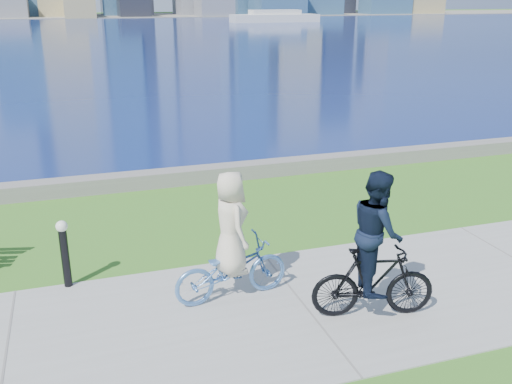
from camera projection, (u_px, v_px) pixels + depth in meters
ground at (304, 306)px, 8.23m from camera, size 320.00×320.00×0.00m
concrete_path at (304, 306)px, 8.23m from camera, size 80.00×3.50×0.02m
seawall at (205, 174)px, 13.74m from camera, size 90.00×0.50×0.35m
bay_water at (86, 31)px, 72.89m from camera, size 320.00×131.00×0.01m
far_shore at (74, 16)px, 124.97m from camera, size 320.00×30.00×0.12m
ferry_far at (275, 17)px, 96.55m from camera, size 14.89×4.26×2.02m
bollard_lamp at (64, 250)px, 8.59m from camera, size 0.18×0.18×1.09m
cyclist_woman at (231, 253)px, 8.21m from camera, size 0.79×1.79×1.94m
cyclist_man at (375, 257)px, 7.68m from camera, size 0.88×1.77×2.10m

